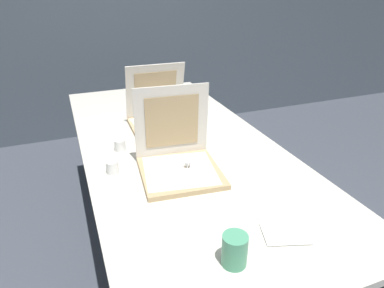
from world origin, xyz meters
TOP-DOWN VIEW (x-y plane):
  - wall_back at (0.00, 2.58)m, footprint 10.00×0.10m
  - table at (0.00, 0.58)m, footprint 0.94×2.11m
  - pizza_box_front at (-0.09, 0.30)m, footprint 0.37×0.37m
  - pizza_box_middle at (-0.02, 0.82)m, footprint 0.34×0.34m
  - cup_white_mid at (-0.29, 0.60)m, footprint 0.05×0.05m
  - cup_white_near_center at (-0.36, 0.39)m, footprint 0.05×0.05m
  - cup_printed_front at (-0.11, -0.27)m, footprint 0.08×0.08m
  - napkin_pile at (0.11, -0.19)m, footprint 0.19×0.19m

SIDE VIEW (x-z plane):
  - table at x=0.00m, z-range 0.32..1.04m
  - napkin_pile at x=0.11m, z-range 0.72..0.73m
  - cup_white_mid at x=-0.29m, z-range 0.72..0.78m
  - cup_white_near_center at x=-0.36m, z-range 0.72..0.78m
  - cup_printed_front at x=-0.11m, z-range 0.72..0.82m
  - pizza_box_middle at x=-0.02m, z-range 0.60..0.95m
  - pizza_box_front at x=-0.09m, z-range 0.60..0.95m
  - wall_back at x=0.00m, z-range 0.00..2.60m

